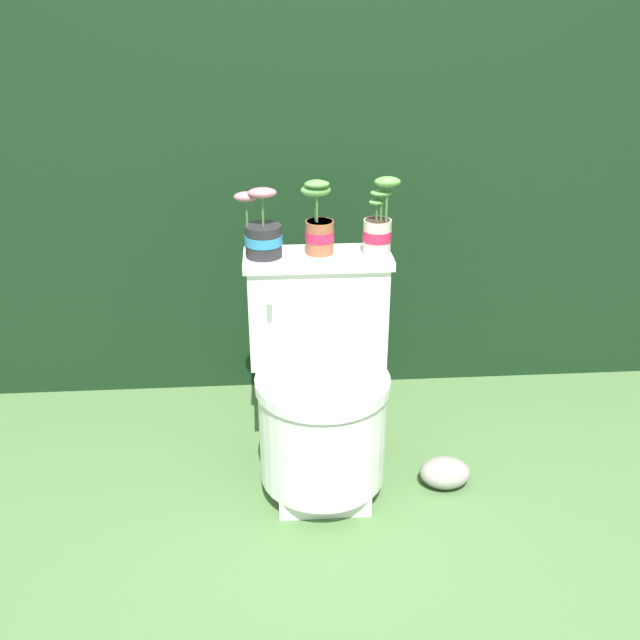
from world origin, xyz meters
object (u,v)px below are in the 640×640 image
(toilet, at_px, (321,392))
(potted_plant_middle, at_px, (378,228))
(potted_plant_left, at_px, (262,234))
(potted_plant_midleft, at_px, (319,224))
(garden_stone, at_px, (445,472))

(toilet, height_order, potted_plant_middle, potted_plant_middle)
(toilet, height_order, potted_plant_left, potted_plant_left)
(potted_plant_midleft, height_order, garden_stone, potted_plant_midleft)
(potted_plant_midleft, bearing_deg, garden_stone, -30.35)
(garden_stone, bearing_deg, potted_plant_left, 159.36)
(potted_plant_midleft, xyz_separation_m, garden_stone, (0.42, -0.24, -0.82))
(toilet, distance_m, potted_plant_midleft, 0.55)
(potted_plant_left, height_order, garden_stone, potted_plant_left)
(potted_plant_left, bearing_deg, potted_plant_midleft, 5.95)
(toilet, relative_size, potted_plant_midleft, 3.15)
(potted_plant_middle, relative_size, garden_stone, 1.50)
(toilet, xyz_separation_m, garden_stone, (0.42, -0.07, -0.29))
(toilet, xyz_separation_m, potted_plant_midleft, (0.00, 0.17, 0.52))
(toilet, height_order, potted_plant_midleft, potted_plant_midleft)
(toilet, bearing_deg, potted_plant_left, 139.01)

